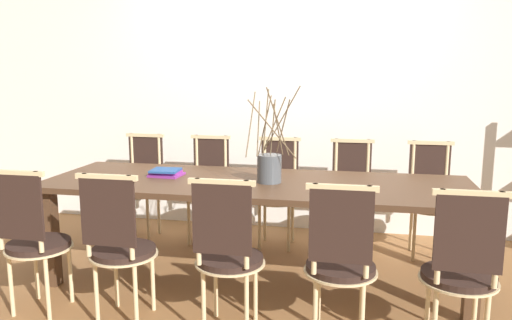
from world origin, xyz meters
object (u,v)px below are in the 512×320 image
at_px(dining_table, 256,192).
at_px(chair_near_center, 228,251).
at_px(book_stack, 166,173).
at_px(vase_centerpiece, 269,166).
at_px(chair_far_center, 278,189).

distance_m(dining_table, chair_near_center, 0.79).
bearing_deg(book_stack, vase_centerpiece, -5.17).
xyz_separation_m(chair_near_center, vase_centerpiece, (0.10, 0.75, 0.35)).
height_order(dining_table, chair_near_center, chair_near_center).
xyz_separation_m(dining_table, book_stack, (-0.69, 0.05, 0.10)).
distance_m(chair_near_center, chair_far_center, 1.54).
distance_m(vase_centerpiece, book_stack, 0.79).
distance_m(dining_table, book_stack, 0.70).
relative_size(dining_table, chair_near_center, 3.21).
height_order(chair_near_center, book_stack, chair_near_center).
bearing_deg(chair_far_center, chair_near_center, 88.57).
xyz_separation_m(chair_far_center, vase_centerpiece, (0.07, -0.79, 0.35)).
distance_m(chair_far_center, book_stack, 1.05).
height_order(chair_near_center, chair_far_center, same).
bearing_deg(book_stack, chair_far_center, 44.88).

